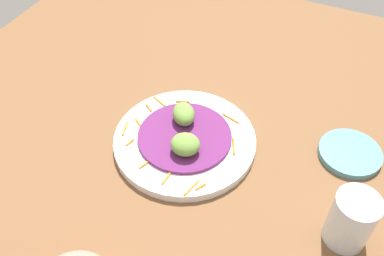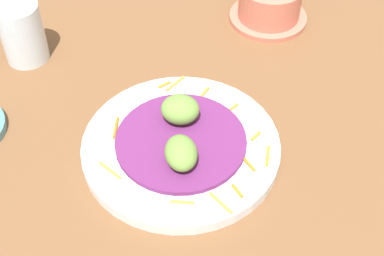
{
  "view_description": "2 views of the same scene",
  "coord_description": "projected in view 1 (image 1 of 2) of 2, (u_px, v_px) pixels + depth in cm",
  "views": [
    {
      "loc": [
        -25.66,
        51.97,
        61.18
      ],
      "look_at": [
        -3.66,
        4.44,
        6.3
      ],
      "focal_mm": 39.97,
      "sensor_mm": 36.0,
      "label": 1
    },
    {
      "loc": [
        19.57,
        -36.71,
        56.69
      ],
      "look_at": [
        -1.38,
        6.11,
        5.89
      ],
      "focal_mm": 50.92,
      "sensor_mm": 36.0,
      "label": 2
    }
  ],
  "objects": [
    {
      "name": "table_surface",
      "position": [
        185.0,
        126.0,
        0.84
      ],
      "size": [
        110.0,
        110.0,
        2.0
      ],
      "primitive_type": "cube",
      "color": "brown",
      "rests_on": "ground"
    },
    {
      "name": "cabbage_bed",
      "position": [
        185.0,
        136.0,
        0.78
      ],
      "size": [
        17.14,
        17.14,
        0.71
      ],
      "primitive_type": "cylinder",
      "color": "#60235B",
      "rests_on": "main_plate"
    },
    {
      "name": "side_plate_small",
      "position": [
        350.0,
        153.0,
        0.77
      ],
      "size": [
        11.19,
        11.19,
        1.24
      ],
      "primitive_type": "cylinder",
      "color": "teal",
      "rests_on": "table_surface"
    },
    {
      "name": "guac_scoop_left",
      "position": [
        184.0,
        114.0,
        0.79
      ],
      "size": [
        6.45,
        6.78,
        3.33
      ],
      "primitive_type": "ellipsoid",
      "rotation": [
        0.0,
        0.0,
        0.62
      ],
      "color": "olive",
      "rests_on": "cabbage_bed"
    },
    {
      "name": "water_glass",
      "position": [
        351.0,
        220.0,
        0.62
      ],
      "size": [
        6.63,
        6.63,
        9.42
      ],
      "primitive_type": "cylinder",
      "color": "silver",
      "rests_on": "table_surface"
    },
    {
      "name": "main_plate",
      "position": [
        185.0,
        141.0,
        0.78
      ],
      "size": [
        25.98,
        25.98,
        1.67
      ],
      "primitive_type": "cylinder",
      "color": "silver",
      "rests_on": "table_surface"
    },
    {
      "name": "guac_scoop_center",
      "position": [
        185.0,
        144.0,
        0.73
      ],
      "size": [
        6.09,
        5.78,
        3.42
      ],
      "primitive_type": "ellipsoid",
      "rotation": [
        0.0,
        0.0,
        4.95
      ],
      "color": "olive",
      "rests_on": "cabbage_bed"
    },
    {
      "name": "carrot_garnish",
      "position": [
        174.0,
        138.0,
        0.77
      ],
      "size": [
        21.49,
        20.67,
        0.4
      ],
      "color": "orange",
      "rests_on": "main_plate"
    }
  ]
}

